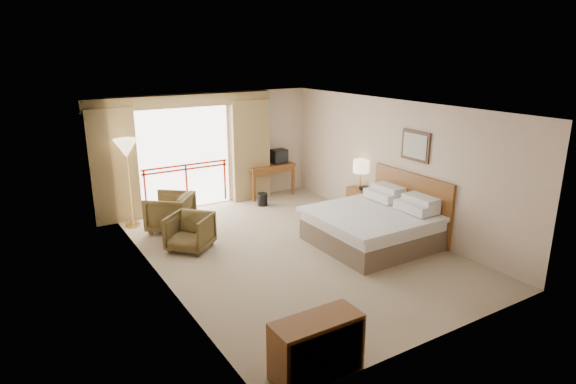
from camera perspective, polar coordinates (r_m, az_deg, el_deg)
floor at (r=9.26m, az=0.50°, el=-6.78°), size 7.00×7.00×0.00m
ceiling at (r=8.56m, az=0.54°, el=10.07°), size 7.00×7.00×0.00m
wall_back at (r=11.84m, az=-8.56°, el=5.09°), size 5.00×0.00×5.00m
wall_front at (r=6.29m, az=17.85°, el=-5.91°), size 5.00×0.00×5.00m
wall_left at (r=7.83m, az=-15.18°, el=-1.26°), size 0.00×7.00×7.00m
wall_right at (r=10.32m, az=12.37°, el=3.20°), size 0.00×7.00×7.00m
balcony_door at (r=11.57m, az=-12.13°, el=3.88°), size 2.40×0.00×2.40m
balcony_railing at (r=11.64m, az=-11.98°, el=2.00°), size 2.09×0.03×1.02m
curtain_left at (r=11.02m, az=-20.00°, el=2.87°), size 1.00×0.26×2.50m
curtain_right at (r=12.08m, az=-4.55°, el=4.96°), size 1.00×0.26×2.50m
valance at (r=11.27m, az=-12.37°, el=10.49°), size 4.40×0.22×0.28m
hvac_vent at (r=12.22m, az=-3.02°, el=10.35°), size 0.50×0.04×0.50m
bed at (r=9.52m, az=10.12°, el=-3.93°), size 2.13×2.06×0.97m
headboard at (r=10.07m, az=14.31°, el=-1.41°), size 0.06×2.10×1.30m
framed_art at (r=9.79m, az=14.86°, el=5.31°), size 0.04×0.72×0.60m
nightstand at (r=11.11m, az=8.63°, el=-1.14°), size 0.47×0.56×0.65m
table_lamp at (r=10.93m, az=8.65°, el=2.98°), size 0.35×0.35×0.62m
phone at (r=10.86m, az=9.02°, el=0.47°), size 0.22×0.20×0.08m
desk at (r=12.49m, az=-2.41°, el=2.53°), size 1.26×0.61×0.83m
tv at (r=12.50m, az=-1.09°, el=4.25°), size 0.40×0.32×0.36m
coffee_maker at (r=12.21m, az=-3.73°, el=3.70°), size 0.13×0.13×0.27m
cup at (r=12.25m, az=-2.99°, el=3.32°), size 0.08×0.08×0.09m
wastebasket at (r=11.74m, az=-3.04°, el=-0.88°), size 0.29×0.29×0.31m
armchair_far at (r=10.48m, az=-13.64°, el=-4.40°), size 1.21×1.21×0.79m
armchair_near at (r=9.44m, az=-11.42°, el=-6.65°), size 1.08×1.07×0.70m
side_table at (r=9.79m, az=-13.13°, el=-3.78°), size 0.45×0.45×0.49m
book at (r=9.74m, az=-13.19°, el=-2.91°), size 0.29×0.31×0.02m
floor_lamp at (r=10.53m, az=-18.64°, el=4.55°), size 0.48×0.48×1.90m
dresser at (r=5.86m, az=3.43°, el=-17.84°), size 1.08×0.46×0.72m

